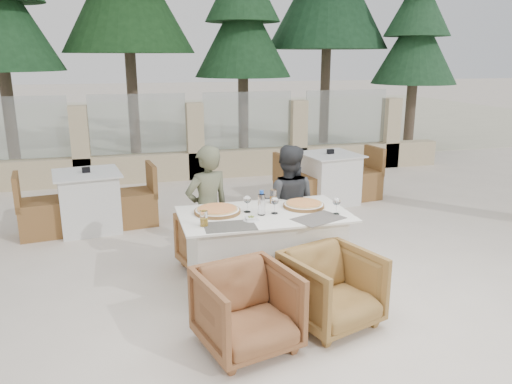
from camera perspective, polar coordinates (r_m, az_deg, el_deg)
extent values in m
plane|color=silver|center=(4.98, 1.56, -11.09)|extent=(80.00, 80.00, 0.00)
cube|color=beige|center=(18.45, -11.12, 8.13)|extent=(30.00, 16.00, 0.01)
cone|color=#1C431D|center=(11.82, -14.54, 19.86)|extent=(2.86, 2.86, 6.50)
cone|color=#1F4825|center=(11.81, -1.52, 16.67)|extent=(2.20, 2.20, 5.00)
cone|color=#1C4325|center=(13.16, 8.22, 20.32)|extent=(2.99, 2.99, 6.80)
cone|color=#234E2C|center=(12.74, 17.70, 14.76)|extent=(1.98, 1.98, 4.50)
cube|color=#504C44|center=(4.38, -2.99, -3.93)|extent=(0.47, 0.32, 0.00)
cube|color=#5E5750|center=(4.62, 7.15, -3.03)|extent=(0.53, 0.45, 0.00)
cylinder|color=#CF471C|center=(4.75, -4.44, -2.06)|extent=(0.46, 0.46, 0.06)
cylinder|color=#CE501C|center=(4.95, 5.47, -1.43)|extent=(0.48, 0.48, 0.05)
cylinder|color=#A6BFDA|center=(4.66, 0.64, -1.24)|extent=(0.09, 0.09, 0.24)
cylinder|color=gold|center=(4.39, -5.97, -3.03)|extent=(0.08, 0.08, 0.14)
cylinder|color=#C1701B|center=(5.05, 1.97, -0.52)|extent=(0.09, 0.09, 0.14)
imported|color=#956236|center=(5.34, -4.81, -5.68)|extent=(0.81, 0.83, 0.62)
imported|color=brown|center=(5.78, 3.55, -4.08)|extent=(0.78, 0.80, 0.60)
imported|color=brown|center=(3.95, -1.04, -13.30)|extent=(0.84, 0.86, 0.65)
imported|color=olive|center=(4.32, 8.66, -10.86)|extent=(0.87, 0.89, 0.64)
imported|color=#595D43|center=(5.15, -5.55, -2.11)|extent=(0.58, 0.47, 1.36)
imported|color=#343639|center=(5.40, 3.62, -1.49)|extent=(0.78, 0.71, 1.31)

